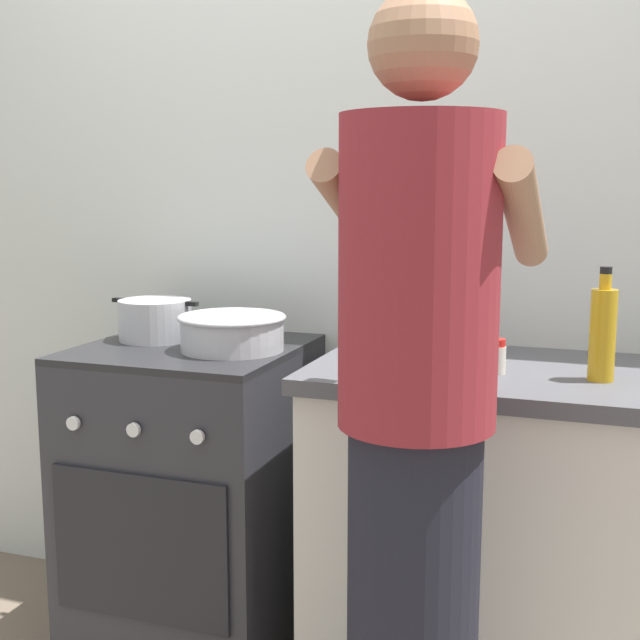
{
  "coord_description": "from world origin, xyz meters",
  "views": [
    {
      "loc": [
        0.78,
        -1.94,
        1.36
      ],
      "look_at": [
        0.05,
        0.12,
        1.0
      ],
      "focal_mm": 47.4,
      "sensor_mm": 36.0,
      "label": 1
    }
  ],
  "objects_px": {
    "mixing_bowl": "(232,331)",
    "oil_bottle": "(603,333)",
    "utensil_crock": "(443,313)",
    "spice_bottle": "(497,357)",
    "pot": "(155,320)",
    "person": "(416,444)",
    "stove_range": "(194,497)"
  },
  "relations": [
    {
      "from": "spice_bottle",
      "to": "person",
      "type": "xyz_separation_m",
      "value": [
        -0.08,
        -0.49,
        -0.08
      ]
    },
    {
      "from": "mixing_bowl",
      "to": "person",
      "type": "bearing_deg",
      "value": -39.96
    },
    {
      "from": "spice_bottle",
      "to": "stove_range",
      "type": "bearing_deg",
      "value": 175.54
    },
    {
      "from": "pot",
      "to": "oil_bottle",
      "type": "height_order",
      "value": "oil_bottle"
    },
    {
      "from": "pot",
      "to": "person",
      "type": "height_order",
      "value": "person"
    },
    {
      "from": "pot",
      "to": "oil_bottle",
      "type": "bearing_deg",
      "value": -4.94
    },
    {
      "from": "spice_bottle",
      "to": "mixing_bowl",
      "type": "bearing_deg",
      "value": 176.12
    },
    {
      "from": "pot",
      "to": "utensil_crock",
      "type": "distance_m",
      "value": 0.84
    },
    {
      "from": "stove_range",
      "to": "pot",
      "type": "distance_m",
      "value": 0.53
    },
    {
      "from": "pot",
      "to": "person",
      "type": "distance_m",
      "value": 1.11
    },
    {
      "from": "pot",
      "to": "oil_bottle",
      "type": "distance_m",
      "value": 1.25
    },
    {
      "from": "mixing_bowl",
      "to": "person",
      "type": "xyz_separation_m",
      "value": [
        0.64,
        -0.54,
        -0.09
      ]
    },
    {
      "from": "pot",
      "to": "spice_bottle",
      "type": "distance_m",
      "value": 1.01
    },
    {
      "from": "pot",
      "to": "oil_bottle",
      "type": "relative_size",
      "value": 1.04
    },
    {
      "from": "mixing_bowl",
      "to": "oil_bottle",
      "type": "distance_m",
      "value": 0.97
    },
    {
      "from": "mixing_bowl",
      "to": "oil_bottle",
      "type": "height_order",
      "value": "oil_bottle"
    },
    {
      "from": "stove_range",
      "to": "person",
      "type": "height_order",
      "value": "person"
    },
    {
      "from": "oil_bottle",
      "to": "person",
      "type": "distance_m",
      "value": 0.61
    },
    {
      "from": "pot",
      "to": "spice_bottle",
      "type": "bearing_deg",
      "value": -6.55
    },
    {
      "from": "mixing_bowl",
      "to": "utensil_crock",
      "type": "bearing_deg",
      "value": 18.64
    },
    {
      "from": "pot",
      "to": "utensil_crock",
      "type": "relative_size",
      "value": 0.83
    },
    {
      "from": "mixing_bowl",
      "to": "oil_bottle",
      "type": "xyz_separation_m",
      "value": [
        0.97,
        -0.04,
        0.06
      ]
    },
    {
      "from": "pot",
      "to": "person",
      "type": "bearing_deg",
      "value": -33.26
    },
    {
      "from": "utensil_crock",
      "to": "oil_bottle",
      "type": "bearing_deg",
      "value": -28.28
    },
    {
      "from": "oil_bottle",
      "to": "mixing_bowl",
      "type": "bearing_deg",
      "value": 177.55
    },
    {
      "from": "utensil_crock",
      "to": "stove_range",
      "type": "bearing_deg",
      "value": -166.41
    },
    {
      "from": "stove_range",
      "to": "mixing_bowl",
      "type": "distance_m",
      "value": 0.52
    },
    {
      "from": "spice_bottle",
      "to": "utensil_crock",
      "type": "bearing_deg",
      "value": 127.68
    },
    {
      "from": "person",
      "to": "spice_bottle",
      "type": "bearing_deg",
      "value": 80.41
    },
    {
      "from": "pot",
      "to": "mixing_bowl",
      "type": "relative_size",
      "value": 0.93
    },
    {
      "from": "utensil_crock",
      "to": "oil_bottle",
      "type": "height_order",
      "value": "utensil_crock"
    },
    {
      "from": "utensil_crock",
      "to": "spice_bottle",
      "type": "distance_m",
      "value": 0.3
    }
  ]
}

